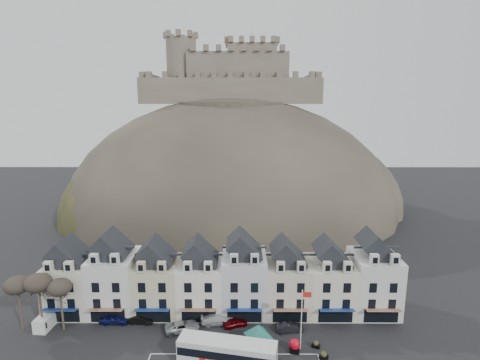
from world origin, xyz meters
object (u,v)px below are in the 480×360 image
object	(u,v)px
car_black	(141,319)
car_white	(219,319)
red_buoy	(294,345)
car_maroon	(235,323)
bus	(227,352)
car_navy	(115,319)
car_silver	(182,326)
bus_shelter	(259,331)
flagpole	(302,316)
car_charcoal	(290,327)
white_van	(47,320)

from	to	relation	value
car_black	car_white	bearing A→B (deg)	-85.80
red_buoy	car_maroon	xyz separation A→B (m)	(-7.95, 5.68, -0.32)
bus	car_maroon	bearing A→B (deg)	95.46
car_navy	car_silver	world-z (taller)	car_navy
bus_shelter	car_silver	world-z (taller)	bus_shelter
flagpole	car_charcoal	xyz separation A→B (m)	(-0.99, 3.88, -4.26)
bus	car_maroon	size ratio (longest dim) A/B	3.50
car_white	car_maroon	world-z (taller)	car_white
white_van	car_maroon	bearing A→B (deg)	3.51
bus_shelter	flagpole	size ratio (longest dim) A/B	0.66
car_black	bus_shelter	bearing A→B (deg)	-106.25
bus_shelter	car_black	distance (m)	18.61
bus_shelter	car_navy	world-z (taller)	bus_shelter
car_white	car_maroon	bearing A→B (deg)	-113.64
bus	car_silver	world-z (taller)	bus
car_navy	car_black	distance (m)	3.92
bus	car_charcoal	world-z (taller)	bus
car_charcoal	car_white	bearing A→B (deg)	70.93
car_navy	car_silver	bearing A→B (deg)	-99.42
car_white	car_maroon	distance (m)	2.59
car_navy	car_maroon	size ratio (longest dim) A/B	1.20
bus_shelter	flagpole	world-z (taller)	flagpole
red_buoy	car_white	distance (m)	12.25
red_buoy	car_maroon	distance (m)	9.77
flagpole	bus_shelter	bearing A→B (deg)	-174.29
car_black	car_white	world-z (taller)	car_white
car_navy	car_white	distance (m)	15.60
bus	car_white	size ratio (longest dim) A/B	2.36
white_van	car_silver	bearing A→B (deg)	0.47
bus_shelter	car_silver	size ratio (longest dim) A/B	1.16
bus	car_white	bearing A→B (deg)	111.21
car_maroon	car_charcoal	size ratio (longest dim) A/B	0.92
car_silver	car_maroon	bearing A→B (deg)	-97.96
bus	car_silver	bearing A→B (deg)	144.35
red_buoy	car_charcoal	bearing A→B (deg)	90.00
red_buoy	car_white	size ratio (longest dim) A/B	0.34
white_van	car_charcoal	bearing A→B (deg)	1.59
car_navy	car_white	size ratio (longest dim) A/B	0.81
flagpole	white_van	distance (m)	37.27
bus	car_white	xyz separation A→B (m)	(-1.57, 9.17, -1.15)
car_navy	bus	bearing A→B (deg)	-117.31
bus_shelter	flagpole	distance (m)	6.10
white_van	car_navy	bearing A→B (deg)	8.27
bus	car_navy	xyz separation A→B (m)	(-17.17, 9.17, -1.19)
bus	car_navy	size ratio (longest dim) A/B	2.91
bus_shelter	car_charcoal	xyz separation A→B (m)	(4.79, 4.45, -2.40)
car_silver	car_maroon	xyz separation A→B (m)	(7.65, 1.07, -0.07)
red_buoy	car_white	bearing A→B (deg)	148.09
white_van	car_black	distance (m)	13.67
bus	flagpole	bearing A→B (deg)	30.04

